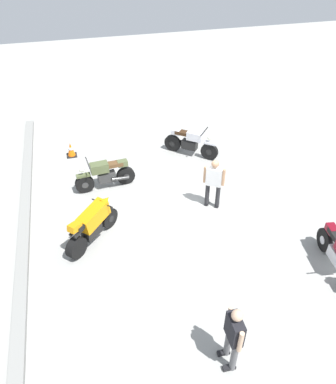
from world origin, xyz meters
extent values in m
plane|color=#9E9E99|center=(0.00, 0.00, 0.00)|extent=(40.00, 40.00, 0.00)
cube|color=gray|center=(0.00, 4.60, 0.07)|extent=(14.00, 0.30, 0.15)
cylinder|color=black|center=(1.54, 2.75, 0.30)|extent=(0.22, 0.61, 0.60)
cylinder|color=black|center=(1.66, 1.41, 0.30)|extent=(0.22, 0.61, 0.60)
cylinder|color=#333333|center=(1.54, 2.75, 0.30)|extent=(0.20, 0.23, 0.21)
cylinder|color=#333333|center=(1.66, 1.41, 0.30)|extent=(0.20, 0.23, 0.21)
cube|color=#333333|center=(1.60, 2.03, 0.40)|extent=(0.33, 0.58, 0.32)
cube|color=#515B38|center=(1.59, 2.23, 0.80)|extent=(0.37, 0.59, 0.30)
cube|color=#515B38|center=(1.54, 2.75, 0.63)|extent=(0.20, 0.45, 0.08)
cube|color=brown|center=(1.63, 1.78, 0.82)|extent=(0.31, 0.62, 0.12)
cube|color=#515B38|center=(1.66, 1.49, 0.80)|extent=(0.25, 0.34, 0.18)
cylinder|color=#333333|center=(1.47, 1.62, 0.35)|extent=(0.16, 0.56, 0.16)
cylinder|color=#333333|center=(1.56, 2.56, 1.05)|extent=(0.70, 0.10, 0.04)
sphere|color=silver|center=(1.53, 2.78, 0.85)|extent=(0.16, 0.16, 0.16)
cylinder|color=black|center=(-0.30, 2.24, 0.30)|extent=(0.53, 0.54, 0.60)
cylinder|color=black|center=(-1.24, 3.21, 0.30)|extent=(0.58, 0.59, 0.60)
cylinder|color=black|center=(-0.30, 2.24, 0.30)|extent=(0.28, 0.28, 0.21)
cylinder|color=black|center=(-1.24, 3.21, 0.30)|extent=(0.28, 0.28, 0.21)
cube|color=black|center=(-0.80, 2.76, 0.40)|extent=(0.59, 0.60, 0.32)
cube|color=orange|center=(-0.70, 2.65, 0.80)|extent=(0.94, 0.96, 0.57)
cone|color=orange|center=(-0.34, 2.28, 0.95)|extent=(0.49, 0.49, 0.39)
cube|color=black|center=(-0.98, 2.94, 0.87)|extent=(0.60, 0.61, 0.12)
cube|color=orange|center=(-1.18, 3.16, 0.95)|extent=(0.40, 0.40, 0.23)
cylinder|color=black|center=(-1.21, 3.07, 0.77)|extent=(0.34, 0.35, 0.17)
cylinder|color=black|center=(-1.09, 3.18, 0.77)|extent=(0.34, 0.35, 0.17)
cylinder|color=black|center=(-0.44, 2.38, 0.97)|extent=(0.53, 0.51, 0.04)
sphere|color=silver|center=(-0.28, 2.22, 0.90)|extent=(0.16, 0.16, 0.16)
cylinder|color=black|center=(2.34, -1.76, 0.32)|extent=(0.51, 0.57, 0.64)
cylinder|color=black|center=(3.28, -0.66, 0.32)|extent=(0.51, 0.57, 0.64)
cylinder|color=black|center=(2.34, -1.76, 0.32)|extent=(0.25, 0.26, 0.22)
cylinder|color=black|center=(3.28, -0.66, 0.32)|extent=(0.25, 0.26, 0.22)
cube|color=black|center=(2.85, -1.17, 0.42)|extent=(0.58, 0.61, 0.32)
cube|color=silver|center=(2.72, -1.32, 0.82)|extent=(0.61, 0.63, 0.30)
cube|color=silver|center=(2.34, -1.76, 0.67)|extent=(0.41, 0.44, 0.08)
cube|color=#382314|center=(3.01, -0.98, 0.84)|extent=(0.59, 0.63, 0.12)
cube|color=silver|center=(3.20, -0.75, 0.82)|extent=(0.37, 0.39, 0.18)
cylinder|color=black|center=(3.24, -0.98, 0.37)|extent=(0.44, 0.49, 0.16)
cylinder|color=black|center=(2.50, -1.57, 1.07)|extent=(0.56, 0.48, 0.04)
sphere|color=silver|center=(2.36, -1.74, 0.87)|extent=(0.16, 0.16, 0.16)
cylinder|color=black|center=(-2.70, -3.11, 0.32)|extent=(0.65, 0.22, 0.64)
cylinder|color=silver|center=(-2.70, -3.11, 0.32)|extent=(0.24, 0.17, 0.22)
cube|color=maroon|center=(-2.82, -3.09, 0.82)|extent=(0.35, 0.27, 0.18)
cylinder|color=silver|center=(-3.00, -3.23, 0.37)|extent=(0.57, 0.19, 0.16)
cylinder|color=#59595B|center=(-4.77, 0.50, 0.40)|extent=(0.13, 0.13, 0.80)
cube|color=black|center=(-4.77, 0.56, 0.04)|extent=(0.11, 0.26, 0.08)
cylinder|color=#59595B|center=(-5.09, 0.51, 0.40)|extent=(0.13, 0.13, 0.80)
cube|color=black|center=(-5.09, 0.57, 0.04)|extent=(0.11, 0.26, 0.08)
cube|color=black|center=(-4.93, 0.51, 1.09)|extent=(0.46, 0.23, 0.57)
cylinder|color=#D8AD8C|center=(-4.66, 0.50, 1.11)|extent=(0.09, 0.09, 0.54)
cylinder|color=#D8AD8C|center=(-5.20, 0.52, 1.11)|extent=(0.09, 0.09, 0.54)
sphere|color=#D8AD8C|center=(-4.93, 0.51, 1.51)|extent=(0.22, 0.22, 0.22)
cylinder|color=#262628|center=(-0.30, -1.03, 0.40)|extent=(0.18, 0.18, 0.81)
cube|color=black|center=(-0.25, -1.07, 0.04)|extent=(0.27, 0.22, 0.08)
cylinder|color=#262628|center=(-0.13, -0.76, 0.40)|extent=(0.18, 0.18, 0.81)
cube|color=black|center=(-0.08, -0.80, 0.04)|extent=(0.27, 0.22, 0.08)
cube|color=silver|center=(-0.22, -0.90, 1.10)|extent=(0.43, 0.50, 0.57)
cylinder|color=tan|center=(-0.36, -1.13, 1.11)|extent=(0.12, 0.12, 0.54)
cylinder|color=tan|center=(-0.07, -0.67, 1.11)|extent=(0.12, 0.12, 0.54)
sphere|color=tan|center=(-0.22, -0.90, 1.52)|extent=(0.22, 0.22, 0.22)
cube|color=black|center=(3.91, 3.05, 0.01)|extent=(0.36, 0.36, 0.03)
cone|color=orange|center=(3.91, 3.05, 0.28)|extent=(0.28, 0.28, 0.50)
cylinder|color=white|center=(3.91, 3.05, 0.32)|extent=(0.19, 0.19, 0.08)
camera|label=1|loc=(-8.37, 2.72, 7.19)|focal=34.67mm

